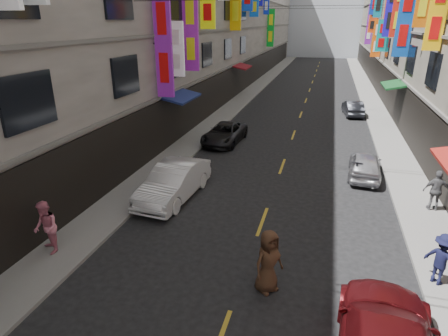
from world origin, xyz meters
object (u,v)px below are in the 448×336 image
Objects in this scene: pedestrian_rfar at (436,191)px; pedestrian_crossing at (268,261)px; car_right_far at (353,108)px; car_left_far at (225,133)px; car_left_mid at (174,182)px; pedestrian_rnear at (442,259)px; car_right_mid at (365,165)px; scooter_far_right at (356,171)px; pedestrian_lfar at (46,228)px.

pedestrian_crossing is at bearing 44.23° from pedestrian_rfar.
car_right_far is 16.55m from pedestrian_rfar.
car_right_far is (8.00, 9.76, 0.00)m from car_left_far.
car_left_mid reaches higher than car_right_far.
pedestrian_crossing is at bearing 61.08° from pedestrian_rnear.
car_right_mid is at bearing 20.61° from pedestrian_crossing.
pedestrian_rnear reaches higher than car_right_mid.
pedestrian_rnear is (1.46, -8.00, 0.28)m from car_right_mid.
pedestrian_rfar reaches higher than scooter_far_right.
car_left_mid is 19.60m from car_right_far.
pedestrian_crossing reaches higher than pedestrian_rfar.
car_left_mid reaches higher than car_left_far.
pedestrian_rfar is (10.38, -6.62, 0.35)m from car_left_far.
pedestrian_lfar is at bearing 46.62° from car_right_mid.
pedestrian_rfar is (2.38, -16.37, 0.35)m from car_right_far.
pedestrian_crossing is (4.79, -12.92, 0.35)m from car_left_far.
pedestrian_rfar is at bearing -56.91° from pedestrian_rnear.
pedestrian_rfar is at bearing 91.48° from car_right_far.
scooter_far_right is 13.49m from pedestrian_lfar.
scooter_far_right is 0.39× the size of car_left_mid.
car_left_mid is at bearing 24.40° from pedestrian_rnear.
car_left_mid is 9.26m from car_right_mid.
car_left_mid is 5.48m from pedestrian_lfar.
pedestrian_rfar is 8.43m from pedestrian_crossing.
car_left_far is at bearing -21.80° from scooter_far_right.
car_right_far is at bearing -42.24° from pedestrian_rnear.
scooter_far_right is 0.96× the size of pedestrian_crossing.
pedestrian_lfar is at bearing 48.52° from scooter_far_right.
pedestrian_rnear is at bearing -15.14° from car_left_mid.
car_left_mid is 6.77m from pedestrian_crossing.
car_right_mid is at bearing 34.50° from car_left_mid.
pedestrian_crossing reaches higher than car_left_far.
pedestrian_rfar is 0.88× the size of pedestrian_crossing.
pedestrian_lfar reaches higher than car_left_far.
car_left_mid reaches higher than scooter_far_right.
pedestrian_rfar reaches higher than pedestrian_rnear.
car_right_mid is at bearing 83.21° from car_right_far.
car_left_far is 13.79m from pedestrian_crossing.
car_left_mid is at bearing 4.12° from pedestrian_rfar.
pedestrian_rnear is at bearing 75.04° from pedestrian_rfar.
car_right_mid is 2.21× the size of pedestrian_rfar.
car_left_mid is 2.57× the size of pedestrian_lfar.
car_right_far is at bearing -86.58° from car_right_mid.
car_right_mid is at bearing 80.66° from pedestrian_lfar.
car_left_far is at bearing 59.71° from pedestrian_crossing.
scooter_far_right is at bearing 81.55° from car_right_far.
car_right_far is 2.04× the size of pedestrian_lfar.
pedestrian_rnear reaches higher than scooter_far_right.
pedestrian_lfar reaches higher than pedestrian_crossing.
pedestrian_rfar is at bearing -2.18° from pedestrian_crossing.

